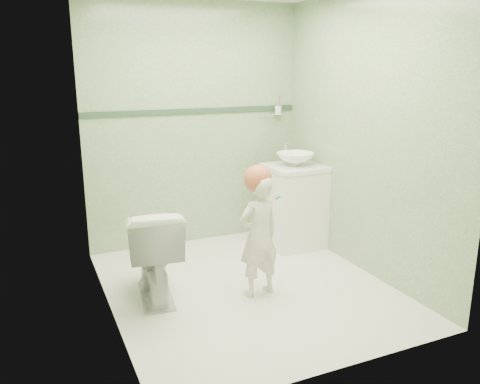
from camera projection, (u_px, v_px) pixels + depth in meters
name	position (u px, v px, depth m)	size (l,w,h in m)	color
ground	(247.00, 287.00, 4.03)	(2.50, 2.50, 0.00)	white
room_shell	(248.00, 144.00, 3.73)	(2.50, 2.54, 2.40)	gray
trim_stripe	(195.00, 111.00, 4.79)	(2.20, 0.02, 0.05)	#2A432F
vanity	(294.00, 207.00, 4.88)	(0.52, 0.50, 0.80)	white
counter	(295.00, 167.00, 4.78)	(0.54, 0.52, 0.04)	white
basin	(295.00, 159.00, 4.76)	(0.37, 0.37, 0.13)	white
faucet	(286.00, 148.00, 4.90)	(0.03, 0.13, 0.18)	silver
cup_holder	(277.00, 110.00, 5.10)	(0.26, 0.07, 0.21)	silver
toilet	(153.00, 252.00, 3.79)	(0.42, 0.73, 0.75)	white
toddler	(259.00, 236.00, 3.80)	(0.36, 0.24, 0.98)	beige
hair_cap	(258.00, 179.00, 3.70)	(0.22, 0.22, 0.22)	#B85837
teal_toothbrush	(277.00, 197.00, 3.65)	(0.11, 0.14, 0.08)	#0D978D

